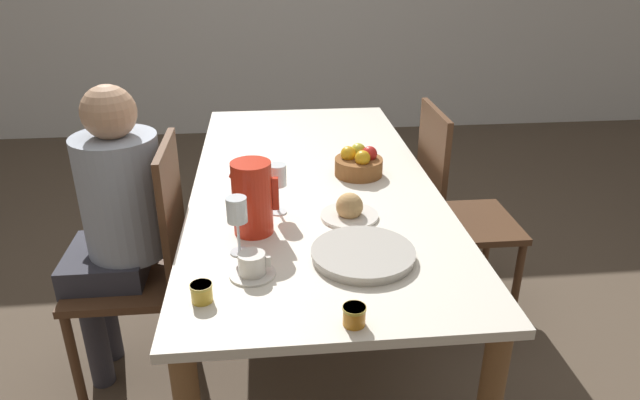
{
  "coord_description": "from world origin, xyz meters",
  "views": [
    {
      "loc": [
        -0.18,
        -2.1,
        1.65
      ],
      "look_at": [
        0.0,
        -0.3,
        0.81
      ],
      "focal_mm": 32.0,
      "sensor_mm": 36.0,
      "label": 1
    }
  ],
  "objects_px": {
    "chair_person_side": "(146,263)",
    "jam_jar_amber": "(354,314)",
    "person_seated": "(116,214)",
    "fruit_bowl": "(359,163)",
    "chair_opposite": "(453,210)",
    "wine_glass_juice": "(237,213)",
    "red_pitcher": "(252,198)",
    "wine_glass_water": "(277,178)",
    "teacup_near_person": "(252,266)",
    "bread_plate": "(349,210)",
    "serving_tray": "(363,254)",
    "jam_jar_red": "(202,292)"
  },
  "relations": [
    {
      "from": "teacup_near_person",
      "to": "chair_person_side",
      "type": "bearing_deg",
      "value": 129.79
    },
    {
      "from": "red_pitcher",
      "to": "wine_glass_water",
      "type": "height_order",
      "value": "red_pitcher"
    },
    {
      "from": "wine_glass_water",
      "to": "jam_jar_red",
      "type": "xyz_separation_m",
      "value": [
        -0.22,
        -0.52,
        -0.1
      ]
    },
    {
      "from": "chair_person_side",
      "to": "bread_plate",
      "type": "bearing_deg",
      "value": -102.36
    },
    {
      "from": "serving_tray",
      "to": "chair_person_side",
      "type": "bearing_deg",
      "value": 149.43
    },
    {
      "from": "chair_opposite",
      "to": "person_seated",
      "type": "height_order",
      "value": "person_seated"
    },
    {
      "from": "wine_glass_juice",
      "to": "fruit_bowl",
      "type": "xyz_separation_m",
      "value": [
        0.47,
        0.59,
        -0.09
      ]
    },
    {
      "from": "fruit_bowl",
      "to": "serving_tray",
      "type": "bearing_deg",
      "value": -98.03
    },
    {
      "from": "jam_jar_amber",
      "to": "teacup_near_person",
      "type": "bearing_deg",
      "value": 134.98
    },
    {
      "from": "jam_jar_red",
      "to": "wine_glass_juice",
      "type": "bearing_deg",
      "value": 69.63
    },
    {
      "from": "chair_person_side",
      "to": "teacup_near_person",
      "type": "distance_m",
      "value": 0.71
    },
    {
      "from": "chair_opposite",
      "to": "teacup_near_person",
      "type": "xyz_separation_m",
      "value": [
        -0.88,
        -0.84,
        0.27
      ]
    },
    {
      "from": "person_seated",
      "to": "fruit_bowl",
      "type": "xyz_separation_m",
      "value": [
        0.94,
        0.18,
        0.1
      ]
    },
    {
      "from": "wine_glass_water",
      "to": "fruit_bowl",
      "type": "distance_m",
      "value": 0.47
    },
    {
      "from": "person_seated",
      "to": "bread_plate",
      "type": "distance_m",
      "value": 0.87
    },
    {
      "from": "wine_glass_juice",
      "to": "jam_jar_amber",
      "type": "height_order",
      "value": "wine_glass_juice"
    },
    {
      "from": "bread_plate",
      "to": "fruit_bowl",
      "type": "relative_size",
      "value": 1.03
    },
    {
      "from": "teacup_near_person",
      "to": "jam_jar_amber",
      "type": "relative_size",
      "value": 2.24
    },
    {
      "from": "red_pitcher",
      "to": "bread_plate",
      "type": "relative_size",
      "value": 1.21
    },
    {
      "from": "chair_opposite",
      "to": "jam_jar_red",
      "type": "distance_m",
      "value": 1.42
    },
    {
      "from": "chair_person_side",
      "to": "jam_jar_red",
      "type": "xyz_separation_m",
      "value": [
        0.28,
        -0.62,
        0.27
      ]
    },
    {
      "from": "red_pitcher",
      "to": "wine_glass_juice",
      "type": "height_order",
      "value": "red_pitcher"
    },
    {
      "from": "serving_tray",
      "to": "fruit_bowl",
      "type": "distance_m",
      "value": 0.67
    },
    {
      "from": "chair_person_side",
      "to": "person_seated",
      "type": "bearing_deg",
      "value": 66.72
    },
    {
      "from": "person_seated",
      "to": "jam_jar_red",
      "type": "relative_size",
      "value": 19.84
    },
    {
      "from": "wine_glass_water",
      "to": "serving_tray",
      "type": "bearing_deg",
      "value": -54.42
    },
    {
      "from": "chair_person_side",
      "to": "person_seated",
      "type": "distance_m",
      "value": 0.22
    },
    {
      "from": "teacup_near_person",
      "to": "jam_jar_red",
      "type": "height_order",
      "value": "teacup_near_person"
    },
    {
      "from": "red_pitcher",
      "to": "wine_glass_juice",
      "type": "distance_m",
      "value": 0.14
    },
    {
      "from": "red_pitcher",
      "to": "fruit_bowl",
      "type": "distance_m",
      "value": 0.62
    },
    {
      "from": "serving_tray",
      "to": "person_seated",
      "type": "bearing_deg",
      "value": 150.19
    },
    {
      "from": "chair_person_side",
      "to": "jam_jar_amber",
      "type": "bearing_deg",
      "value": -138.36
    },
    {
      "from": "chair_person_side",
      "to": "jam_jar_red",
      "type": "bearing_deg",
      "value": -155.27
    },
    {
      "from": "person_seated",
      "to": "jam_jar_red",
      "type": "xyz_separation_m",
      "value": [
        0.38,
        -0.66,
        0.08
      ]
    },
    {
      "from": "teacup_near_person",
      "to": "person_seated",
      "type": "bearing_deg",
      "value": 133.35
    },
    {
      "from": "teacup_near_person",
      "to": "serving_tray",
      "type": "xyz_separation_m",
      "value": [
        0.33,
        0.06,
        -0.02
      ]
    },
    {
      "from": "person_seated",
      "to": "serving_tray",
      "type": "bearing_deg",
      "value": -119.81
    },
    {
      "from": "chair_person_side",
      "to": "jam_jar_amber",
      "type": "height_order",
      "value": "chair_person_side"
    },
    {
      "from": "red_pitcher",
      "to": "fruit_bowl",
      "type": "height_order",
      "value": "red_pitcher"
    },
    {
      "from": "wine_glass_water",
      "to": "serving_tray",
      "type": "height_order",
      "value": "wine_glass_water"
    },
    {
      "from": "bread_plate",
      "to": "red_pitcher",
      "type": "bearing_deg",
      "value": -167.73
    },
    {
      "from": "teacup_near_person",
      "to": "jam_jar_amber",
      "type": "xyz_separation_m",
      "value": [
        0.26,
        -0.26,
        -0.0
      ]
    },
    {
      "from": "serving_tray",
      "to": "jam_jar_red",
      "type": "bearing_deg",
      "value": -159.37
    },
    {
      "from": "chair_opposite",
      "to": "wine_glass_juice",
      "type": "distance_m",
      "value": 1.22
    },
    {
      "from": "teacup_near_person",
      "to": "fruit_bowl",
      "type": "distance_m",
      "value": 0.84
    },
    {
      "from": "person_seated",
      "to": "jam_jar_red",
      "type": "bearing_deg",
      "value": -150.09
    },
    {
      "from": "bread_plate",
      "to": "person_seated",
      "type": "bearing_deg",
      "value": 166.36
    },
    {
      "from": "jam_jar_amber",
      "to": "fruit_bowl",
      "type": "bearing_deg",
      "value": 80.17
    },
    {
      "from": "wine_glass_juice",
      "to": "teacup_near_person",
      "type": "distance_m",
      "value": 0.17
    },
    {
      "from": "fruit_bowl",
      "to": "jam_jar_amber",
      "type": "bearing_deg",
      "value": -99.83
    }
  ]
}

